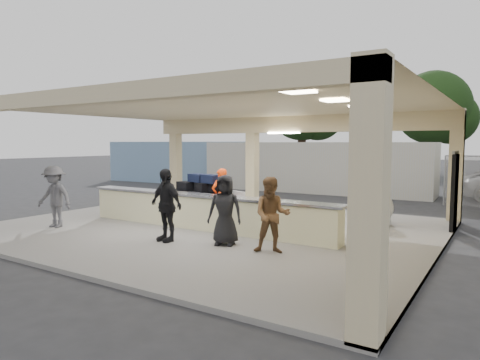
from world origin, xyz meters
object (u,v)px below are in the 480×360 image
Objects in this scene: passenger_d at (225,210)px; passenger_b at (166,205)px; baggage_counter at (203,212)px; container_blue at (181,162)px; luggage_cart at (201,195)px; baggage_handler at (221,197)px; drum_fan at (378,207)px; passenger_c at (54,197)px; passenger_a at (272,215)px; container_white at (313,167)px.

passenger_b is at bearing 179.12° from passenger_d.
container_blue reaches higher than baggage_counter.
luggage_cart is 1.70× the size of baggage_handler.
drum_fan is 6.23m from passenger_b.
drum_fan is 4.62m from baggage_handler.
passenger_c is (-2.83, -3.18, 0.11)m from luggage_cart.
passenger_b is (0.06, -2.45, 0.06)m from baggage_handler.
container_blue is (-12.04, 12.66, 0.35)m from passenger_d.
drum_fan is 4.63m from passenger_a.
passenger_c is (-3.89, -0.39, -0.02)m from passenger_b.
passenger_c is at bearing 161.57° from passenger_a.
drum_fan is 0.54× the size of passenger_b.
passenger_a reaches higher than baggage_handler.
passenger_d reaches higher than drum_fan.
passenger_d is at bearing -78.26° from container_white.
passenger_b is at bearing -101.43° from drum_fan.
passenger_a is 0.17× the size of container_blue.
passenger_c is (-6.61, -0.79, 0.04)m from passenger_a.
baggage_counter is at bearing 19.55° from baggage_handler.
baggage_counter is at bearing 124.15° from passenger_d.
passenger_c reaches higher than passenger_a.
baggage_handler is at bearing -48.74° from container_blue.
container_blue reaches higher than passenger_b.
baggage_handler is 0.14× the size of container_white.
container_white is (-1.44, 10.34, 0.34)m from baggage_handler.
baggage_counter is at bearing 17.19° from passenger_c.
baggage_handler is (0.07, 0.80, 0.35)m from baggage_counter.
luggage_cart is at bearing -130.12° from drum_fan.
luggage_cart is (-0.92, 1.15, 0.29)m from baggage_counter.
baggage_handler is 0.95× the size of passenger_c.
passenger_a reaches higher than drum_fan.
luggage_cart is at bearing -84.39° from baggage_handler.
passenger_a is at bearing -72.82° from container_white.
baggage_handler reaches higher than drum_fan.
container_white is at bearing 84.55° from passenger_d.
luggage_cart is 1.61× the size of passenger_c.
luggage_cart is 5.34m from drum_fan.
passenger_c reaches higher than drum_fan.
baggage_counter is 0.70× the size of container_white.
passenger_a is 0.14× the size of container_white.
baggage_handler is 1.00× the size of passenger_d.
container_white is at bearing -147.26° from baggage_handler.
container_white is (-0.44, 10.00, 0.39)m from luggage_cart.
baggage_counter is 4.58× the size of passenger_b.
luggage_cart is 1.05m from baggage_handler.
passenger_b is at bearing -54.43° from container_blue.
passenger_a is 1.29m from passenger_d.
container_blue is (-9.55, 10.33, 0.41)m from luggage_cart.
luggage_cart is at bearing -89.10° from container_white.
container_blue is (-6.72, 13.51, 0.31)m from passenger_c.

